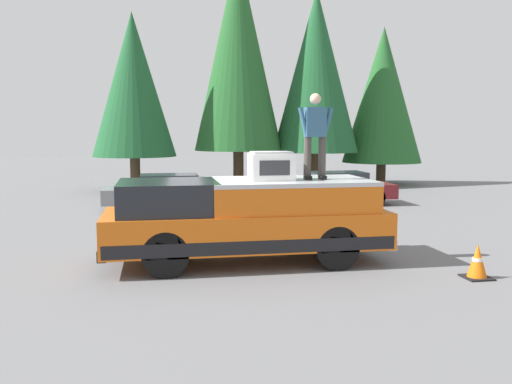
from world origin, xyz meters
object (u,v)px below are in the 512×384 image
compressor_unit (271,166)px  traffic_cone (477,262)px  parked_car_maroon (335,188)px  person_on_truck_bed (315,134)px  parked_car_grey (167,192)px  pickup_truck (246,219)px

compressor_unit → traffic_cone: 4.15m
compressor_unit → parked_car_maroon: compressor_unit is taller
person_on_truck_bed → parked_car_maroon: bearing=-21.3°
parked_car_maroon → parked_car_grey: same height
parked_car_maroon → parked_car_grey: (-0.07, 5.89, 0.00)m
traffic_cone → person_on_truck_bed: bearing=53.8°
pickup_truck → traffic_cone: 4.34m
pickup_truck → person_on_truck_bed: size_ratio=3.28×
compressor_unit → traffic_cone: (-1.79, -3.37, -1.64)m
parked_car_grey → parked_car_maroon: bearing=-89.3°
person_on_truck_bed → parked_car_grey: person_on_truck_bed is taller
compressor_unit → person_on_truck_bed: bearing=-88.6°
parked_car_maroon → parked_car_grey: 5.89m
pickup_truck → parked_car_maroon: pickup_truck is taller
person_on_truck_bed → traffic_cone: size_ratio=2.73×
person_on_truck_bed → parked_car_maroon: (8.02, -3.12, -1.97)m
person_on_truck_bed → parked_car_grey: bearing=19.2°
compressor_unit → pickup_truck: bearing=75.3°
person_on_truck_bed → compressor_unit: bearing=91.4°
compressor_unit → person_on_truck_bed: 1.08m
parked_car_maroon → traffic_cone: size_ratio=6.61×
parked_car_maroon → traffic_cone: (-9.83, 0.64, -0.29)m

